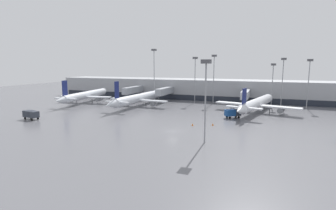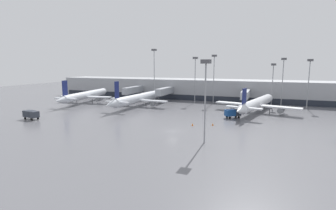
{
  "view_description": "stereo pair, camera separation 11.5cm",
  "coord_description": "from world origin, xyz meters",
  "views": [
    {
      "loc": [
        20.57,
        -57.61,
        15.8
      ],
      "look_at": [
        -8.68,
        19.76,
        3.0
      ],
      "focal_mm": 28.0,
      "sensor_mm": 36.0,
      "label": 1
    },
    {
      "loc": [
        20.68,
        -57.57,
        15.8
      ],
      "look_at": [
        -8.68,
        19.76,
        3.0
      ],
      "focal_mm": 28.0,
      "sensor_mm": 36.0,
      "label": 2
    }
  ],
  "objects": [
    {
      "name": "traffic_cone_1",
      "position": [
        2.94,
        7.21,
        0.28
      ],
      "size": [
        0.49,
        0.49,
        0.57
      ],
      "color": "orange",
      "rests_on": "ground_plane"
    },
    {
      "name": "traffic_cone_0",
      "position": [
        7.88,
        9.18,
        0.3
      ],
      "size": [
        0.45,
        0.45,
        0.6
      ],
      "color": "orange",
      "rests_on": "ground_plane"
    },
    {
      "name": "parked_jet_0",
      "position": [
        -25.02,
        30.79,
        3.08
      ],
      "size": [
        23.89,
        40.25,
        10.34
      ],
      "rotation": [
        0.0,
        0.0,
        1.52
      ],
      "color": "silver",
      "rests_on": "ground_plane"
    },
    {
      "name": "ground_plane",
      "position": [
        0.0,
        0.0,
        0.0
      ],
      "size": [
        320.0,
        320.0,
        0.0
      ],
      "primitive_type": "plane",
      "color": "slate"
    },
    {
      "name": "apron_light_mast_6",
      "position": [
        -26.03,
        48.43,
        17.26
      ],
      "size": [
        1.8,
        1.8,
        22.48
      ],
      "color": "gray",
      "rests_on": "ground_plane"
    },
    {
      "name": "parked_jet_2",
      "position": [
        -49.75,
        31.05,
        3.19
      ],
      "size": [
        22.43,
        38.56,
        10.11
      ],
      "rotation": [
        0.0,
        0.0,
        1.7
      ],
      "color": "silver",
      "rests_on": "ground_plane"
    },
    {
      "name": "apron_light_mast_7",
      "position": [
        -7.52,
        48.4,
        14.85
      ],
      "size": [
        1.8,
        1.8,
        18.9
      ],
      "color": "gray",
      "rests_on": "ground_plane"
    },
    {
      "name": "apron_light_mast_2",
      "position": [
        9.25,
        -6.56,
        13.39
      ],
      "size": [
        1.8,
        1.8,
        16.79
      ],
      "color": "gray",
      "rests_on": "ground_plane"
    },
    {
      "name": "parked_jet_1",
      "position": [
        17.66,
        32.86,
        3.03
      ],
      "size": [
        27.59,
        37.74,
        9.08
      ],
      "rotation": [
        0.0,
        0.0,
        1.34
      ],
      "color": "silver",
      "rests_on": "ground_plane"
    },
    {
      "name": "apron_light_mast_0",
      "position": [
        34.52,
        48.4,
        14.06
      ],
      "size": [
        1.8,
        1.8,
        17.75
      ],
      "color": "gray",
      "rests_on": "ground_plane"
    },
    {
      "name": "service_truck_1",
      "position": [
        11.55,
        21.08,
        1.63
      ],
      "size": [
        4.93,
        4.26,
        2.76
      ],
      "rotation": [
        0.0,
        0.0,
        0.61
      ],
      "color": "#19478C",
      "rests_on": "ground_plane"
    },
    {
      "name": "apron_light_mast_3",
      "position": [
        25.91,
        48.81,
        14.4
      ],
      "size": [
        1.8,
        1.8,
        18.24
      ],
      "color": "gray",
      "rests_on": "ground_plane"
    },
    {
      "name": "service_truck_2",
      "position": [
        -43.11,
        -1.86,
        1.57
      ],
      "size": [
        5.12,
        2.76,
        2.53
      ],
      "rotation": [
        0.0,
        0.0,
        6.15
      ],
      "color": "#2D333D",
      "rests_on": "ground_plane"
    },
    {
      "name": "terminal_building",
      "position": [
        -0.21,
        61.75,
        4.5
      ],
      "size": [
        160.0,
        31.92,
        9.0
      ],
      "color": "#9EA0A5",
      "rests_on": "ground_plane"
    },
    {
      "name": "apron_light_mast_5",
      "position": [
        22.51,
        49.36,
        13.0
      ],
      "size": [
        1.8,
        1.8,
        16.24
      ],
      "color": "gray",
      "rests_on": "ground_plane"
    },
    {
      "name": "apron_light_mast_1",
      "position": [
        0.28,
        48.37,
        15.39
      ],
      "size": [
        1.8,
        1.8,
        19.69
      ],
      "color": "gray",
      "rests_on": "ground_plane"
    }
  ]
}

